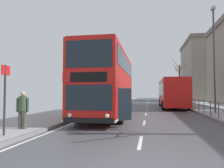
% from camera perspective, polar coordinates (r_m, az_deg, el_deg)
% --- Properties ---
extents(ground, '(15.80, 140.00, 0.20)m').
position_cam_1_polar(ground, '(5.12, -2.40, -21.40)').
color(ground, '#49494E').
extents(double_decker_bus_main, '(3.34, 10.41, 4.44)m').
position_cam_1_polar(double_decker_bus_main, '(14.60, -0.94, -0.04)').
color(double_decker_bus_main, red).
rests_on(double_decker_bus_main, ground).
extents(background_bus_far_lane, '(2.70, 10.69, 3.19)m').
position_cam_1_polar(background_bus_far_lane, '(25.11, 16.06, -2.29)').
color(background_bus_far_lane, red).
rests_on(background_bus_far_lane, ground).
extents(pedestrian_railing_far_kerb, '(0.05, 33.23, 1.02)m').
position_cam_1_polar(pedestrian_railing_far_kerb, '(21.96, 21.20, -4.61)').
color(pedestrian_railing_far_kerb, '#2D3338').
rests_on(pedestrian_railing_far_kerb, ground).
extents(pedestrian_companion, '(0.55, 0.40, 1.64)m').
position_cam_1_polar(pedestrian_companion, '(9.98, -23.26, -5.97)').
color(pedestrian_companion, '#4C473D').
rests_on(pedestrian_companion, ground).
extents(bus_stop_sign_near, '(0.08, 0.44, 2.61)m').
position_cam_1_polar(bus_stop_sign_near, '(8.73, -27.22, -1.88)').
color(bus_stop_sign_near, '#2D2D33').
rests_on(bus_stop_sign_near, ground).
extents(street_lamp_far_side, '(0.28, 0.60, 8.60)m').
position_cam_1_polar(street_lamp_far_side, '(19.01, 26.13, 7.95)').
color(street_lamp_far_side, '#38383D').
rests_on(street_lamp_far_side, ground).
extents(bare_tree_far_01, '(2.41, 2.09, 7.98)m').
position_cam_1_polar(bare_tree_far_01, '(40.26, 18.03, 0.53)').
color(bare_tree_far_01, '#4C3D2D').
rests_on(bare_tree_far_01, ground).
extents(background_building_01, '(11.81, 14.91, 13.29)m').
position_cam_1_polar(background_building_01, '(51.67, 25.69, 3.28)').
color(background_building_01, gray).
rests_on(background_building_01, ground).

